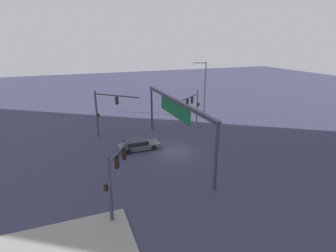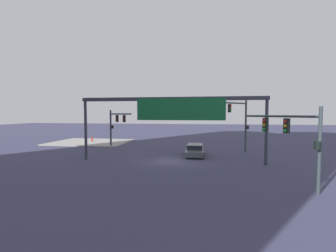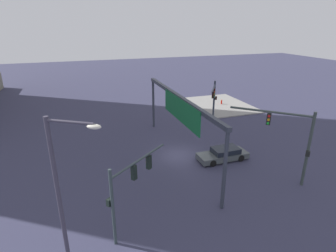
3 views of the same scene
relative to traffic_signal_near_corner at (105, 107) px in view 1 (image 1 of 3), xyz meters
The scene contains 7 objects.
ground_plane 10.58m from the traffic_signal_near_corner, 41.28° to the left, with size 160.53×160.53×0.00m, color #35364F.
traffic_signal_near_corner is the anchor object (origin of this frame).
traffic_signal_opposite_side 16.34m from the traffic_signal_near_corner, ahead, with size 3.93×2.85×5.12m.
traffic_signal_cross_street 13.32m from the traffic_signal_near_corner, 96.02° to the left, with size 3.51×4.49×5.05m.
streetlamp_curved_arm 17.34m from the traffic_signal_near_corner, 105.68° to the left, with size 1.48×2.16×9.01m.
overhead_sign_gantry 9.76m from the traffic_signal_near_corner, 43.89° to the left, with size 17.85×0.43×6.21m.
sedan_car_approaching 6.90m from the traffic_signal_near_corner, 29.12° to the left, with size 2.03×4.90×1.21m.
Camera 1 is at (26.24, -10.88, 12.44)m, focal length 28.50 mm.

